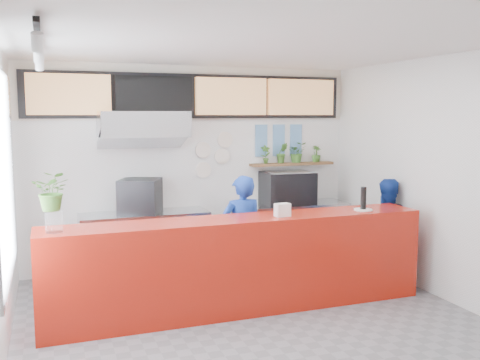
{
  "coord_description": "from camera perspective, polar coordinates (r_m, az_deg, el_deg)",
  "views": [
    {
      "loc": [
        -2.07,
        -5.27,
        2.28
      ],
      "look_at": [
        0.1,
        0.7,
        1.5
      ],
      "focal_mm": 40.0,
      "sensor_mm": 36.0,
      "label": 1
    }
  ],
  "objects": [
    {
      "name": "staff_right",
      "position": [
        7.7,
        15.21,
        -5.07
      ],
      "size": [
        0.73,
        0.59,
        1.41
      ],
      "primitive_type": "imported",
      "rotation": [
        0.0,
        0.0,
        3.05
      ],
      "color": "navy",
      "rests_on": "ground"
    },
    {
      "name": "soffit",
      "position": [
        8.01,
        -5.04,
        8.9
      ],
      "size": [
        4.8,
        0.04,
        0.65
      ],
      "primitive_type": "cube",
      "color": "black",
      "rests_on": "wall_back"
    },
    {
      "name": "photo_frame_c",
      "position": [
        8.63,
        5.99,
        5.09
      ],
      "size": [
        0.2,
        0.02,
        0.25
      ],
      "primitive_type": "cube",
      "color": "#598CBF",
      "rests_on": "wall_back"
    },
    {
      "name": "dec_plate_b",
      "position": [
        8.17,
        -1.93,
        2.56
      ],
      "size": [
        0.24,
        0.03,
        0.24
      ],
      "primitive_type": "cylinder",
      "rotation": [
        1.57,
        0.0,
        0.0
      ],
      "color": "silver",
      "rests_on": "wall_back"
    },
    {
      "name": "track_rail",
      "position": [
        5.32,
        -20.74,
        13.7
      ],
      "size": [
        0.05,
        2.4,
        0.04
      ],
      "primitive_type": "cube",
      "color": "black",
      "rests_on": "ceiling"
    },
    {
      "name": "photo_frame_a",
      "position": [
        8.38,
        2.28,
        5.07
      ],
      "size": [
        0.2,
        0.02,
        0.25
      ],
      "primitive_type": "cube",
      "color": "#598CBF",
      "rests_on": "wall_back"
    },
    {
      "name": "photo_frame_f",
      "position": [
        8.64,
        5.97,
        3.43
      ],
      "size": [
        0.2,
        0.02,
        0.25
      ],
      "primitive_type": "cube",
      "color": "#598CBF",
      "rests_on": "wall_back"
    },
    {
      "name": "espresso_machine",
      "position": [
        8.33,
        5.08,
        -0.86
      ],
      "size": [
        0.79,
        0.57,
        0.49
      ],
      "primitive_type": "cube",
      "rotation": [
        0.0,
        0.0,
        -0.03
      ],
      "color": "black",
      "rests_on": "right_bench"
    },
    {
      "name": "menu_board_far_left",
      "position": [
        7.66,
        -17.77,
        8.68
      ],
      "size": [
        1.1,
        0.1,
        0.55
      ],
      "primitive_type": "cube",
      "color": "tan",
      "rests_on": "wall_back"
    },
    {
      "name": "cream_band",
      "position": [
        8.04,
        -5.1,
        9.24
      ],
      "size": [
        5.0,
        0.02,
        0.8
      ],
      "primitive_type": "cube",
      "color": "beige",
      "rests_on": "wall_back"
    },
    {
      "name": "wall_back",
      "position": [
        8.08,
        -5.03,
        1.43
      ],
      "size": [
        5.0,
        0.0,
        5.0
      ],
      "primitive_type": "plane",
      "rotation": [
        1.57,
        0.0,
        0.0
      ],
      "color": "white",
      "rests_on": "ground"
    },
    {
      "name": "dec_plate_a",
      "position": [
        8.07,
        -3.97,
        3.21
      ],
      "size": [
        0.24,
        0.03,
        0.24
      ],
      "primitive_type": "cylinder",
      "rotation": [
        1.57,
        0.0,
        0.0
      ],
      "color": "silver",
      "rests_on": "wall_back"
    },
    {
      "name": "pepper_mill",
      "position": [
        6.78,
        13.03,
        -1.89
      ],
      "size": [
        0.09,
        0.09,
        0.28
      ],
      "primitive_type": "cylinder",
      "rotation": [
        0.0,
        0.0,
        0.26
      ],
      "color": "black",
      "rests_on": "white_plate"
    },
    {
      "name": "hood_lip",
      "position": [
        7.54,
        -10.28,
        4.37
      ],
      "size": [
        1.2,
        0.69,
        0.31
      ],
      "primitive_type": "cube",
      "rotation": [
        -0.35,
        0.0,
        0.0
      ],
      "color": "#B2B5BA",
      "rests_on": "ceiling"
    },
    {
      "name": "herb_d",
      "position": [
        8.72,
        8.13,
        2.79
      ],
      "size": [
        0.17,
        0.16,
        0.26
      ],
      "primitive_type": "imported",
      "rotation": [
        0.0,
        0.0,
        0.2
      ],
      "color": "#3A6824",
      "rests_on": "herb_shelf"
    },
    {
      "name": "staff_center",
      "position": [
        6.85,
        0.21,
        -5.83
      ],
      "size": [
        0.56,
        0.37,
        1.52
      ],
      "primitive_type": "imported",
      "rotation": [
        0.0,
        0.0,
        3.14
      ],
      "color": "navy",
      "rests_on": "ground"
    },
    {
      "name": "window_frame",
      "position": [
        5.62,
        -23.73,
        0.48
      ],
      "size": [
        0.03,
        2.3,
        2.0
      ],
      "primitive_type": "cube",
      "color": "#B2B5BA",
      "rests_on": "wall_left"
    },
    {
      "name": "prep_bench",
      "position": [
        7.8,
        -10.1,
        -6.69
      ],
      "size": [
        1.8,
        0.6,
        0.9
      ],
      "primitive_type": "cube",
      "color": "#B2B5BA",
      "rests_on": "ground"
    },
    {
      "name": "photo_frame_b",
      "position": [
        8.5,
        4.16,
        5.08
      ],
      "size": [
        0.2,
        0.02,
        0.25
      ],
      "primitive_type": "cube",
      "color": "#598CBF",
      "rests_on": "wall_back"
    },
    {
      "name": "espresso_tray",
      "position": [
        8.3,
        5.1,
        0.74
      ],
      "size": [
        0.7,
        0.51,
        0.06
      ],
      "primitive_type": "cube",
      "rotation": [
        0.0,
        0.0,
        -0.07
      ],
      "color": "#B6BABE",
      "rests_on": "espresso_machine"
    },
    {
      "name": "menu_board_mid_left",
      "position": [
        7.8,
        -9.12,
        8.89
      ],
      "size": [
        1.1,
        0.1,
        0.55
      ],
      "primitive_type": "cube",
      "color": "black",
      "rests_on": "wall_back"
    },
    {
      "name": "menu_board_mid_right",
      "position": [
        8.1,
        -0.94,
        8.9
      ],
      "size": [
        1.1,
        0.1,
        0.55
      ],
      "primitive_type": "cube",
      "color": "tan",
      "rests_on": "wall_back"
    },
    {
      "name": "white_plate",
      "position": [
        6.8,
        13.0,
        -3.11
      ],
      "size": [
        0.29,
        0.29,
        0.02
      ],
      "primitive_type": "cylinder",
      "rotation": [
        0.0,
        0.0,
        -0.39
      ],
      "color": "white",
      "rests_on": "service_counter"
    },
    {
      "name": "ceiling",
      "position": [
        5.71,
        1.5,
        14.24
      ],
      "size": [
        5.0,
        5.0,
        0.0
      ],
      "primitive_type": "plane",
      "rotation": [
        3.14,
        0.0,
        0.0
      ],
      "color": "silver"
    },
    {
      "name": "wall_right",
      "position": [
        7.02,
        20.81,
        0.16
      ],
      "size": [
        0.0,
        5.0,
        5.0
      ],
      "primitive_type": "plane",
      "rotation": [
        1.57,
        0.0,
        -1.57
      ],
      "color": "white",
      "rests_on": "ground"
    },
    {
      "name": "herb_a",
      "position": [
        8.34,
        2.74,
        2.75
      ],
      "size": [
        0.16,
        0.12,
        0.29
      ],
      "primitive_type": "imported",
      "rotation": [
        0.0,
        0.0,
        -0.07
      ],
      "color": "#3A6824",
      "rests_on": "herb_shelf"
    },
    {
      "name": "glass_vase",
      "position": [
        5.71,
        -19.24,
        -4.23
      ],
      "size": [
        0.19,
        0.19,
        0.21
      ],
      "primitive_type": "cylinder",
      "rotation": [
        0.0,
        0.0,
        0.12
      ],
      "color": "white",
      "rests_on": "service_counter"
    },
    {
      "name": "service_counter",
      "position": [
        6.28,
        0.08,
        -8.99
      ],
      "size": [
        4.5,
        0.6,
        1.1
      ],
      "primitive_type": "cube",
      "color": "#AA190C",
      "rests_on": "ground"
    },
    {
      "name": "napkin_holder",
      "position": [
        6.25,
        4.55,
        -3.21
      ],
      "size": [
        0.18,
        0.13,
        0.15
      ],
      "primitive_type": "cube",
      "rotation": [
        0.0,
        0.0,
        0.12
      ],
      "color": "white",
      "rests_on": "service_counter"
    },
    {
      "name": "herb_c",
      "position": [
        8.56,
        6.1,
        2.96
      ],
      "size": [
        0.34,
        0.31,
        0.33
      ],
      "primitive_type": "imported",
      "rotation": [
        0.0,
        0.0,
        -0.2
      ],
      "color": "#3A6824",
      "rests_on": "herb_shelf"
    },
    {
      "name": "basil_vase",
      "position": [
        5.66,
        -19.36,
        -1.11
      ],
      "size": [
        0.44,
        0.41,
        0.4
      ],
      "primitive_type": "imported",
      "rotation": [
        0.0,
        0.0,
        -0.32
      ],
      "color": "#3A6824",
      "rests_on": "glass_vase"
    },
    {
      "name": "window_pane",
      "position": [
        5.62,
        -23.94,
        0.47
      ],
      "size": [
        0.04,
        2.2,
        1.9
      ],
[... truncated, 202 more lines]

